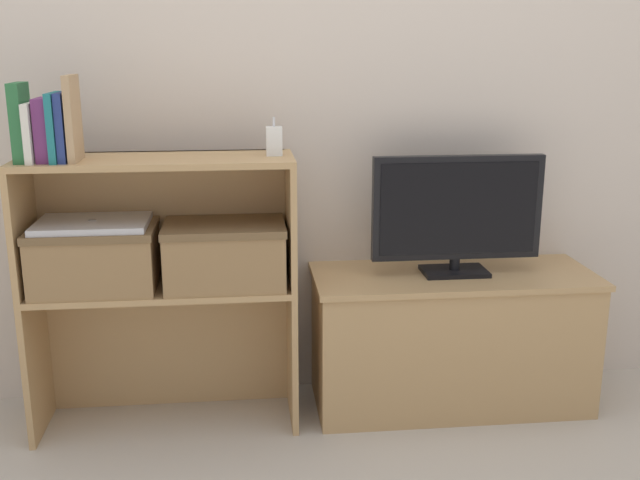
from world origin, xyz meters
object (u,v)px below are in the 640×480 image
object	(u,v)px
tv_stand	(451,339)
storage_basket_right	(225,251)
storage_basket_left	(95,255)
book_forest	(21,123)
laptop	(93,224)
book_plum	(45,130)
book_tan	(73,118)
book_navy	(64,127)
baby_monitor	(274,141)
book_ivory	(33,132)
tv	(457,212)
book_teal	(56,127)

from	to	relation	value
tv_stand	storage_basket_right	distance (m)	0.86
tv_stand	storage_basket_left	bearing A→B (deg)	-177.52
book_forest	storage_basket_right	bearing A→B (deg)	2.89
storage_basket_right	laptop	bearing A→B (deg)	180.00
book_plum	book_tan	size ratio (longest dim) A/B	0.74
tv_stand	book_plum	world-z (taller)	book_plum
tv_stand	laptop	distance (m)	1.28
book_plum	book_navy	size ratio (longest dim) A/B	0.92
baby_monitor	book_navy	bearing A→B (deg)	-175.94
laptop	book_forest	bearing A→B (deg)	-170.55
book_tan	storage_basket_right	xyz separation A→B (m)	(0.44, 0.03, -0.43)
book_navy	storage_basket_right	size ratio (longest dim) A/B	0.53
book_ivory	laptop	size ratio (longest dim) A/B	0.51
tv	book_navy	world-z (taller)	book_navy
book_tan	book_plum	bearing A→B (deg)	180.00
tv	book_navy	distance (m)	1.28
book_ivory	baby_monitor	distance (m)	0.72
storage_basket_left	storage_basket_right	bearing A→B (deg)	0.00
storage_basket_left	book_plum	bearing A→B (deg)	-165.06
tv	storage_basket_left	world-z (taller)	tv
tv	book_ivory	bearing A→B (deg)	-176.59
book_plum	baby_monitor	size ratio (longest dim) A/B	1.55
book_tan	baby_monitor	size ratio (longest dim) A/B	2.10
tv	book_forest	xyz separation A→B (m)	(-1.37, -0.08, 0.32)
book_ivory	book_tan	size ratio (longest dim) A/B	0.69
baby_monitor	laptop	size ratio (longest dim) A/B	0.35
book_forest	storage_basket_left	world-z (taller)	book_forest
book_ivory	baby_monitor	world-z (taller)	book_ivory
laptop	book_navy	bearing A→B (deg)	-151.43
book_plum	book_tan	bearing A→B (deg)	0.00
tv	laptop	xyz separation A→B (m)	(-1.19, -0.05, 0.00)
tv	book_navy	xyz separation A→B (m)	(-1.24, -0.08, 0.31)
tv_stand	book_navy	distance (m)	1.46
book_tan	tv_stand	bearing A→B (deg)	3.82
baby_monitor	laptop	world-z (taller)	baby_monitor
baby_monitor	book_tan	bearing A→B (deg)	-175.75
book_teal	storage_basket_right	xyz separation A→B (m)	(0.49, 0.03, -0.41)
book_ivory	book_navy	size ratio (longest dim) A/B	0.86
laptop	tv_stand	bearing A→B (deg)	2.48
book_teal	baby_monitor	size ratio (longest dim) A/B	1.68
book_teal	book_navy	size ratio (longest dim) A/B	1.00
tv_stand	tv	distance (m)	0.46
book_ivory	tv_stand	bearing A→B (deg)	3.48
book_navy	baby_monitor	world-z (taller)	book_navy
book_forest	book_plum	bearing A→B (deg)	0.00
tv	book_plum	bearing A→B (deg)	-176.50
book_forest	laptop	bearing A→B (deg)	9.45
tv_stand	storage_basket_left	xyz separation A→B (m)	(-1.19, -0.05, 0.36)
tv_stand	book_teal	world-z (taller)	book_teal
baby_monitor	book_plum	bearing A→B (deg)	-176.27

